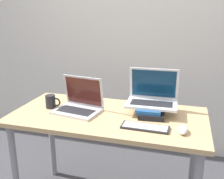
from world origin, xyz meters
TOP-DOWN VIEW (x-y plane):
  - wall_back at (0.00, 1.34)m, footprint 8.00×0.05m
  - desk at (0.00, 0.32)m, footprint 1.31×0.65m
  - laptop_left at (-0.21, 0.33)m, footprint 0.34×0.27m
  - book_stack at (0.28, 0.41)m, footprint 0.20×0.27m
  - laptop_on_books at (0.28, 0.46)m, footprint 0.35×0.24m
  - wireless_keyboard at (0.28, 0.18)m, footprint 0.29×0.11m
  - mouse at (0.49, 0.18)m, footprint 0.06×0.11m
  - mug at (-0.43, 0.34)m, footprint 0.12×0.07m

SIDE VIEW (x-z plane):
  - desk at x=0.00m, z-range 0.28..1.03m
  - wireless_keyboard at x=0.28m, z-range 0.75..0.77m
  - mouse at x=0.49m, z-range 0.75..0.79m
  - book_stack at x=0.28m, z-range 0.75..0.81m
  - mug at x=-0.43m, z-range 0.75..0.85m
  - laptop_left at x=-0.21m, z-range 0.68..0.92m
  - laptop_on_books at x=0.28m, z-range 0.74..0.98m
  - wall_back at x=0.00m, z-range 0.00..2.70m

